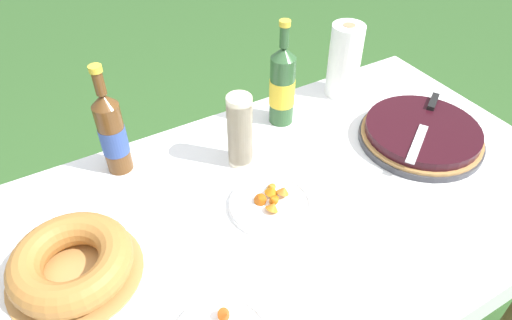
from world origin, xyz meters
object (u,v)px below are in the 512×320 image
object	(u,v)px
bundt_cake	(72,263)
cup_stack	(239,132)
cider_bottle_green	(282,86)
paper_towel_roll	(344,61)
berry_tart	(421,134)
snack_plate_left	(270,203)
serving_knife	(426,120)
cider_bottle_amber	(112,133)

from	to	relation	value
bundt_cake	cup_stack	xyz separation A→B (m)	(0.51, 0.15, 0.07)
cider_bottle_green	paper_towel_roll	world-z (taller)	cider_bottle_green
berry_tart	cider_bottle_green	xyz separation A→B (m)	(-0.31, 0.31, 0.10)
snack_plate_left	paper_towel_roll	bearing A→B (deg)	34.50
serving_knife	cider_bottle_amber	xyz separation A→B (m)	(-0.87, 0.33, 0.07)
cider_bottle_green	cider_bottle_amber	distance (m)	0.53
serving_knife	cup_stack	size ratio (longest dim) A/B	1.44
berry_tart	snack_plate_left	distance (m)	0.55
serving_knife	bundt_cake	xyz separation A→B (m)	(-1.07, 0.03, -0.02)
cider_bottle_green	berry_tart	bearing A→B (deg)	-44.80
berry_tart	serving_knife	xyz separation A→B (m)	(0.02, 0.02, 0.04)
berry_tart	snack_plate_left	size ratio (longest dim) A/B	1.69
cup_stack	cider_bottle_green	world-z (taller)	cider_bottle_green
cider_bottle_green	snack_plate_left	distance (m)	0.41
cider_bottle_amber	paper_towel_roll	size ratio (longest dim) A/B	1.30
cider_bottle_green	cup_stack	bearing A→B (deg)	-152.16
serving_knife	berry_tart	bearing A→B (deg)	-0.00
berry_tart	cup_stack	world-z (taller)	cup_stack
bundt_cake	cider_bottle_amber	distance (m)	0.38
serving_knife	snack_plate_left	xyz separation A→B (m)	(-0.57, -0.02, -0.05)
snack_plate_left	bundt_cake	bearing A→B (deg)	175.06
cider_bottle_amber	paper_towel_roll	distance (m)	0.80
bundt_cake	paper_towel_roll	world-z (taller)	paper_towel_roll
serving_knife	cup_stack	world-z (taller)	cup_stack
cider_bottle_green	paper_towel_roll	size ratio (longest dim) A/B	1.34
berry_tart	cup_stack	distance (m)	0.57
paper_towel_roll	berry_tart	bearing A→B (deg)	-82.87
berry_tart	snack_plate_left	xyz separation A→B (m)	(-0.55, -0.00, -0.02)
serving_knife	cider_bottle_green	world-z (taller)	cider_bottle_green
bundt_cake	snack_plate_left	xyz separation A→B (m)	(0.50, -0.04, -0.03)
cup_stack	snack_plate_left	bearing A→B (deg)	-94.13
serving_knife	cider_bottle_amber	world-z (taller)	cider_bottle_amber
berry_tart	paper_towel_roll	world-z (taller)	paper_towel_roll
cup_stack	paper_towel_roll	size ratio (longest dim) A/B	0.89
cup_stack	cider_bottle_green	size ratio (longest dim) A/B	0.66
cider_bottle_green	cider_bottle_amber	xyz separation A→B (m)	(-0.53, 0.04, -0.00)
bundt_cake	cup_stack	bearing A→B (deg)	16.75
bundt_cake	cup_stack	size ratio (longest dim) A/B	1.35
berry_tart	cider_bottle_amber	world-z (taller)	cider_bottle_amber
cup_stack	cider_bottle_green	xyz separation A→B (m)	(0.22, 0.11, 0.02)
cider_bottle_green	snack_plate_left	world-z (taller)	cider_bottle_green
cider_bottle_amber	serving_knife	bearing A→B (deg)	-21.02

